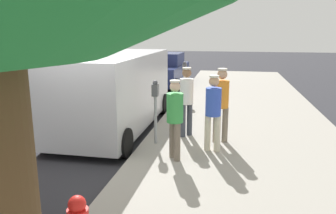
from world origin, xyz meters
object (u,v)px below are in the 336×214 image
at_px(pedestrian_in_blue, 213,108).
at_px(pedestrian_in_orange, 221,100).
at_px(parking_meter_near, 155,101).
at_px(parking_meter_far, 184,75).
at_px(pedestrian_in_green, 175,115).
at_px(pedestrian_in_white, 186,97).
at_px(parked_sedan_ahead, 165,71).
at_px(parked_van, 114,90).

height_order(pedestrian_in_blue, pedestrian_in_orange, pedestrian_in_orange).
height_order(parking_meter_near, pedestrian_in_orange, pedestrian_in_orange).
bearing_deg(pedestrian_in_orange, parking_meter_near, -165.83).
xyz_separation_m(parking_meter_far, pedestrian_in_orange, (1.51, -4.40, -0.00)).
relative_size(pedestrian_in_green, pedestrian_in_white, 0.95).
relative_size(pedestrian_in_blue, pedestrian_in_white, 0.97).
distance_m(parking_meter_near, pedestrian_in_green, 1.08).
xyz_separation_m(parking_meter_near, pedestrian_in_blue, (1.35, -0.26, -0.06)).
xyz_separation_m(pedestrian_in_white, parked_sedan_ahead, (-2.31, 8.81, -0.41)).
bearing_deg(pedestrian_in_orange, parked_sedan_ahead, 109.20).
bearing_deg(parked_van, pedestrian_in_blue, -29.92).
bearing_deg(pedestrian_in_blue, pedestrian_in_white, 126.52).
bearing_deg(pedestrian_in_orange, parking_meter_far, 108.91).
bearing_deg(pedestrian_in_blue, pedestrian_in_orange, 76.63).
distance_m(parking_meter_near, pedestrian_in_white, 0.95).
relative_size(parking_meter_near, parking_meter_far, 1.00).
height_order(parking_meter_far, parked_van, parked_van).
xyz_separation_m(parking_meter_near, parked_sedan_ahead, (-1.67, 9.51, -0.43)).
bearing_deg(pedestrian_in_white, parking_meter_far, 98.86).
distance_m(parking_meter_far, parked_van, 3.72).
bearing_deg(parked_sedan_ahead, parking_meter_far, -70.53).
relative_size(pedestrian_in_green, parked_van, 0.32).
relative_size(pedestrian_in_orange, parked_van, 0.34).
height_order(parking_meter_near, parked_van, parked_van).
bearing_deg(pedestrian_in_orange, parked_van, 161.66).
height_order(parking_meter_far, pedestrian_in_white, pedestrian_in_white).
xyz_separation_m(parking_meter_far, pedestrian_in_green, (0.61, -5.67, -0.08)).
bearing_deg(pedestrian_in_orange, pedestrian_in_blue, -103.37).
xyz_separation_m(pedestrian_in_green, pedestrian_in_orange, (0.89, 1.27, 0.08)).
bearing_deg(pedestrian_in_green, pedestrian_in_blue, 40.10).
height_order(pedestrian_in_green, parked_van, parked_van).
distance_m(parking_meter_near, parking_meter_far, 4.78).
bearing_deg(parked_van, pedestrian_in_orange, -18.34).
relative_size(pedestrian_in_green, pedestrian_in_orange, 0.93).
bearing_deg(parking_meter_far, pedestrian_in_white, -81.14).
relative_size(parking_meter_far, parked_sedan_ahead, 0.34).
distance_m(pedestrian_in_orange, parked_van, 3.17).
height_order(pedestrian_in_blue, pedestrian_in_white, pedestrian_in_white).
height_order(parking_meter_near, pedestrian_in_white, pedestrian_in_white).
bearing_deg(parking_meter_near, parked_van, 137.44).
relative_size(pedestrian_in_orange, parked_sedan_ahead, 0.40).
xyz_separation_m(parking_meter_near, parking_meter_far, (0.00, 4.78, 0.00)).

